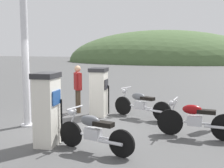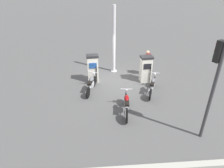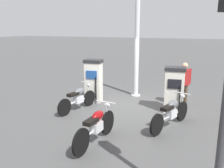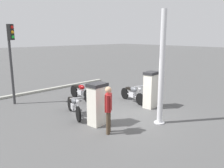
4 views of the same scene
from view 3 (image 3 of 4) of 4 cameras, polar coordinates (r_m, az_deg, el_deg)
The scene contains 8 objects.
ground_plane at distance 9.20m, azimuth 4.56°, elevation -5.16°, with size 120.00×120.00×0.00m, color #4C4C4C.
fuel_pump_near at distance 9.53m, azimuth -4.36°, elevation 0.82°, with size 0.57×0.74×1.68m.
fuel_pump_far at distance 8.58m, azimuth 14.50°, elevation -1.28°, with size 0.62×0.76×1.59m.
motorcycle_near_pump at distance 8.67m, azimuth -8.02°, elevation -3.26°, with size 1.88×0.67×0.93m.
motorcycle_far_pump at distance 7.35m, azimuth 13.77°, elevation -6.56°, with size 2.01×0.88×0.95m.
motorcycle_extra at distance 6.19m, azimuth -3.78°, elevation -9.75°, with size 1.99×0.56×0.97m.
attendant_person at distance 9.37m, azimuth 16.66°, elevation 0.60°, with size 0.44×0.49×1.64m.
canopy_support_pole at distance 10.22m, azimuth 5.86°, elevation 8.29°, with size 0.40×0.40×4.21m.
Camera 3 is at (8.28, 2.78, 2.89)m, focal length 38.71 mm.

